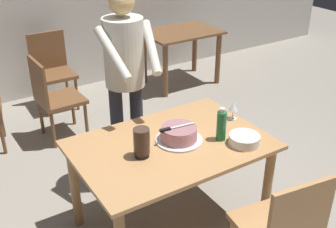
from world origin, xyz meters
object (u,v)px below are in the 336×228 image
main_dining_table (171,157)px  cake_on_platter (179,134)px  cake_knife (170,129)px  plate_stack (244,140)px  wine_glass_near (233,107)px  background_chair_3 (52,68)px  background_table (181,43)px  background_chair_2 (53,96)px  hurricane_lamp (142,143)px  person_cutting_cake (125,71)px  chair_near_side (282,227)px  water_bottle (221,125)px

main_dining_table → cake_on_platter: 0.18m
cake_knife → plate_stack: (0.44, -0.29, -0.08)m
wine_glass_near → background_chair_3: (-0.66, 2.52, -0.36)m
background_table → background_chair_2: (-1.96, -0.55, -0.09)m
hurricane_lamp → background_table: hurricane_lamp is taller
main_dining_table → person_cutting_cake: (-0.00, 0.68, 0.44)m
main_dining_table → wine_glass_near: bearing=4.9°
person_cutting_cake → background_table: size_ratio=1.72×
background_chair_2 → background_chair_3: bearing=72.3°
wine_glass_near → hurricane_lamp: 0.87m
main_dining_table → person_cutting_cake: person_cutting_cake is taller
hurricane_lamp → background_chair_3: 2.65m
plate_stack → background_chair_3: size_ratio=0.24×
cake_on_platter → person_cutting_cake: (-0.07, 0.68, 0.27)m
plate_stack → background_chair_2: (-0.73, 2.07, -0.29)m
background_table → background_chair_3: background_chair_3 is taller
cake_knife → chair_near_side: 0.97m
background_chair_3 → water_bottle: bearing=-82.0°
plate_stack → water_bottle: (-0.10, 0.14, 0.08)m
hurricane_lamp → chair_near_side: 1.03m
main_dining_table → water_bottle: size_ratio=5.48×
plate_stack → background_chair_2: size_ratio=0.24×
chair_near_side → background_chair_3: bearing=95.5°
background_chair_2 → cake_on_platter: bearing=-78.4°
water_bottle → chair_near_side: 0.79m
person_cutting_cake → cake_knife: bearing=-89.9°
cake_on_platter → plate_stack: (0.36, -0.28, -0.02)m
chair_near_side → background_chair_3: 3.43m
chair_near_side → person_cutting_cake: bearing=100.5°
cake_on_platter → wine_glass_near: 0.55m
main_dining_table → hurricane_lamp: (-0.26, -0.04, 0.22)m
cake_on_platter → water_bottle: bearing=-28.3°
cake_knife → background_chair_2: background_chair_2 is taller
person_cutting_cake → background_chair_2: size_ratio=1.91×
background_chair_3 → wine_glass_near: bearing=-75.3°
main_dining_table → background_table: 2.87m
cake_on_platter → background_table: cake_on_platter is taller
person_cutting_cake → background_chair_2: (-0.30, 1.11, -0.58)m
cake_on_platter → cake_knife: cake_knife is taller
main_dining_table → water_bottle: bearing=-23.5°
plate_stack → water_bottle: bearing=125.9°
chair_near_side → background_chair_2: 2.70m
water_bottle → plate_stack: bearing=-54.1°
water_bottle → background_chair_3: bearing=98.0°
cake_on_platter → background_table: 2.84m
main_dining_table → background_chair_2: bearing=99.5°
cake_knife → person_cutting_cake: 0.71m
water_bottle → hurricane_lamp: size_ratio=1.19×
wine_glass_near → person_cutting_cake: (-0.62, 0.63, 0.22)m
cake_knife → wine_glass_near: size_ratio=1.88×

